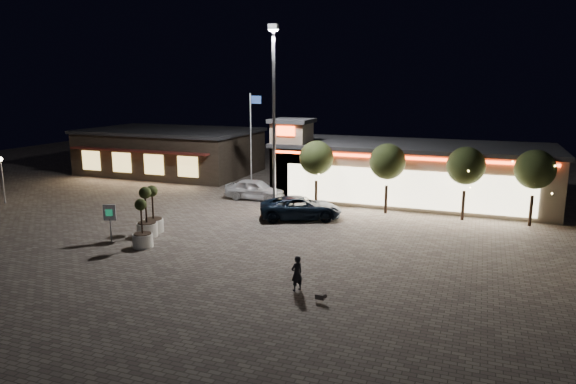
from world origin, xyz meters
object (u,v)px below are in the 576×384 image
at_px(pickup_truck, 301,208).
at_px(pedestrian, 297,273).
at_px(white_sedan, 255,189).
at_px(planter_left, 153,218).
at_px(planter_mid, 142,232).
at_px(valet_sign, 110,216).

xyz_separation_m(pickup_truck, pedestrian, (3.81, -11.35, 0.04)).
xyz_separation_m(pickup_truck, white_sedan, (-5.14, 4.16, 0.05)).
height_order(planter_left, planter_mid, planter_left).
relative_size(pickup_truck, valet_sign, 2.50).
bearing_deg(valet_sign, pickup_truck, 45.47).
xyz_separation_m(white_sedan, planter_mid, (-0.91, -12.83, 0.04)).
height_order(white_sedan, valet_sign, valet_sign).
bearing_deg(white_sedan, valet_sign, 162.76).
height_order(white_sedan, planter_left, planter_left).
relative_size(pedestrian, planter_left, 0.55).
xyz_separation_m(pickup_truck, planter_left, (-7.22, -5.99, 0.13)).
height_order(pickup_truck, planter_left, planter_left).
xyz_separation_m(pedestrian, valet_sign, (-12.14, 2.88, 0.71)).
xyz_separation_m(white_sedan, pedestrian, (8.95, -15.51, -0.01)).
bearing_deg(pedestrian, white_sedan, -115.45).
distance_m(pedestrian, planter_mid, 10.22).
xyz_separation_m(pickup_truck, valet_sign, (-8.33, -8.46, 0.75)).
relative_size(planter_left, valet_sign, 1.33).
bearing_deg(planter_left, valet_sign, -114.01).
bearing_deg(planter_left, pedestrian, -25.90).
bearing_deg(pickup_truck, planter_mid, 121.14).
distance_m(planter_left, valet_sign, 2.78).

